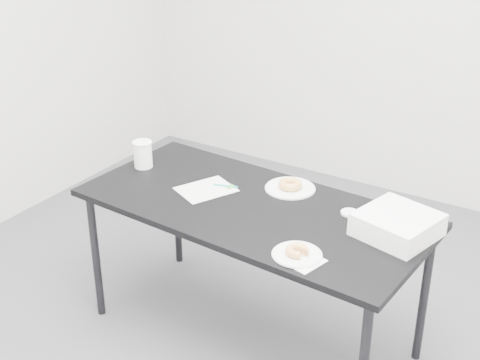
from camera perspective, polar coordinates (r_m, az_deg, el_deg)
The scene contains 14 objects.
floor at distance 3.47m, azimuth 0.38°, elevation -13.27°, with size 4.00×4.00×0.00m, color #47474C.
wall_back at distance 4.61m, azimuth 13.93°, elevation 14.50°, with size 4.00×0.02×2.70m, color silver.
table at distance 3.12m, azimuth 1.07°, elevation -3.09°, with size 1.67×0.87×0.74m.
scorecard at distance 3.24m, azimuth -2.92°, elevation -0.81°, with size 0.20×0.26×0.00m, color white.
logo_patch at distance 3.26m, azimuth -0.83°, elevation -0.56°, with size 0.04×0.04×0.00m, color green.
pen at distance 3.26m, azimuth -1.22°, elevation -0.49°, with size 0.01×0.01×0.12m, color #0D9590.
napkin at distance 2.69m, azimuth 5.39°, elevation -6.87°, with size 0.14×0.14×0.00m, color white.
plate_near at distance 2.72m, azimuth 4.88°, elevation -6.35°, with size 0.20×0.20×0.01m, color white.
donut_near at distance 2.71m, azimuth 4.90°, elevation -6.02°, with size 0.10×0.10×0.03m, color gold.
plate_far at distance 3.25m, azimuth 4.30°, elevation -0.71°, with size 0.25×0.25×0.01m, color white.
donut_far at distance 3.24m, azimuth 4.31°, elevation -0.36°, with size 0.12×0.12×0.04m, color gold.
coffee_cup at distance 3.49m, azimuth -8.29°, elevation 2.19°, with size 0.09×0.09×0.14m, color white.
cup_lid at distance 3.05m, azimuth 9.33°, elevation -2.78°, with size 0.08×0.08×0.01m, color white.
bakery_box at distance 2.90m, azimuth 13.29°, elevation -3.72°, with size 0.30×0.30×0.10m, color white.
Camera 1 is at (1.40, -2.31, 2.18)m, focal length 50.00 mm.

